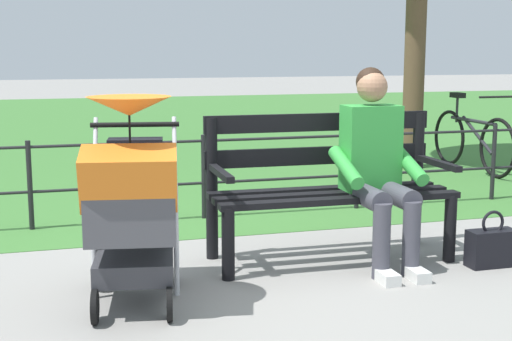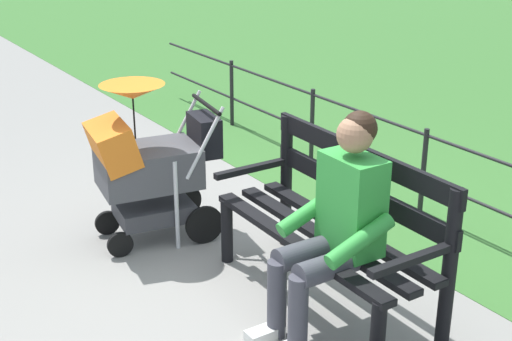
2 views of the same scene
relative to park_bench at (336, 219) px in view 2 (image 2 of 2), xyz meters
The scene contains 5 objects.
ground_plane 0.77m from the park_bench, 11.71° to the left, with size 60.00×60.00×0.00m, color gray.
park_bench is the anchor object (origin of this frame).
person_on_bench 0.37m from the park_bench, 138.88° to the left, with size 0.54×0.74×1.28m.
stroller 1.47m from the park_bench, 23.05° to the left, with size 0.64×0.95×1.15m.
park_fence 1.36m from the park_bench, 78.46° to the right, with size 8.24×0.04×0.70m.
Camera 2 is at (-3.53, 2.45, 2.36)m, focal length 50.78 mm.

